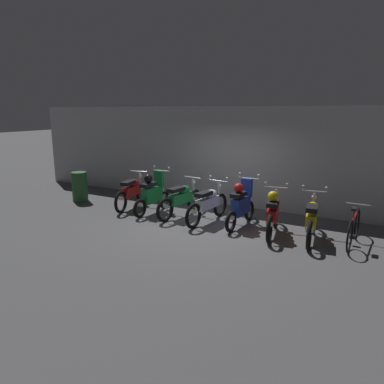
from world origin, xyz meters
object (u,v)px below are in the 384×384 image
Objects in this scene: motorbike_slot_0 at (132,191)px; motorbike_slot_2 at (181,199)px; motorbike_slot_1 at (153,193)px; motorbike_slot_4 at (241,204)px; motorbike_slot_5 at (273,212)px; motorbike_slot_3 at (208,204)px; motorbike_slot_6 at (312,219)px; trash_bin at (80,187)px; bicycle at (354,229)px.

motorbike_slot_2 is at bearing -2.51° from motorbike_slot_0.
motorbike_slot_1 is 2.65m from motorbike_slot_4.
motorbike_slot_5 is at bearing -3.40° from motorbike_slot_0.
motorbike_slot_5 is at bearing -3.99° from motorbike_slot_2.
motorbike_slot_3 is 2.64m from motorbike_slot_6.
motorbike_slot_5 reaches higher than motorbike_slot_0.
trash_bin is at bearing -178.60° from motorbike_slot_4.
motorbike_slot_3 reaches higher than motorbike_slot_2.
motorbike_slot_4 is at bearing 179.36° from bicycle.
motorbike_slot_4 is 1.78× the size of trash_bin.
bicycle is at bearing 8.15° from motorbike_slot_6.
trash_bin is (-7.26, 0.02, -0.02)m from motorbike_slot_6.
motorbike_slot_6 is at bearing -0.16° from trash_bin.
motorbike_slot_1 is 1.77m from motorbike_slot_3.
motorbike_slot_2 is at bearing -179.64° from motorbike_slot_4.
motorbike_slot_5 is (0.88, -0.20, -0.04)m from motorbike_slot_4.
trash_bin is at bearing 179.84° from motorbike_slot_6.
motorbike_slot_6 is at bearing -2.39° from motorbike_slot_0.
motorbike_slot_5 is (2.64, -0.18, 0.04)m from motorbike_slot_2.
motorbike_slot_4 is (0.88, 0.11, 0.08)m from motorbike_slot_3.
trash_bin is (-1.96, -0.20, -0.02)m from motorbike_slot_0.
motorbike_slot_3 is (1.77, -0.00, -0.08)m from motorbike_slot_1.
motorbike_slot_3 is at bearing 177.19° from motorbike_slot_5.
motorbike_slot_4 reaches higher than motorbike_slot_3.
motorbike_slot_3 is 3.52m from bicycle.
motorbike_slot_4 reaches higher than bicycle.
motorbike_slot_5 is 2.04× the size of trash_bin.
motorbike_slot_1 is 1.00× the size of motorbike_slot_4.
motorbike_slot_2 reaches higher than trash_bin.
motorbike_slot_3 reaches higher than bicycle.
motorbike_slot_4 reaches higher than motorbike_slot_2.
motorbike_slot_2 is 3.74m from trash_bin.
motorbike_slot_4 is 0.90m from motorbike_slot_5.
motorbike_slot_3 is at bearing -0.13° from motorbike_slot_1.
motorbike_slot_1 is 1.78× the size of trash_bin.
motorbike_slot_1 is at bearing 179.87° from motorbike_slot_3.
motorbike_slot_1 is at bearing 0.60° from trash_bin.
motorbike_slot_0 is at bearing 176.22° from motorbike_slot_3.
motorbike_slot_3 is (2.66, -0.18, 0.00)m from motorbike_slot_0.
trash_bin is at bearing -178.10° from motorbike_slot_2.
bicycle is (0.87, 0.13, -0.13)m from motorbike_slot_6.
motorbike_slot_0 is 1.78m from motorbike_slot_2.
motorbike_slot_3 reaches higher than trash_bin.
motorbike_slot_3 is at bearing -3.78° from motorbike_slot_0.
motorbike_slot_3 is at bearing -6.33° from motorbike_slot_2.
motorbike_slot_4 is (3.54, -0.07, 0.08)m from motorbike_slot_0.
motorbike_slot_6 is at bearing -2.33° from motorbike_slot_2.
motorbike_slot_1 reaches higher than motorbike_slot_3.
motorbike_slot_1 reaches higher than motorbike_slot_5.
motorbike_slot_0 reaches higher than bicycle.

